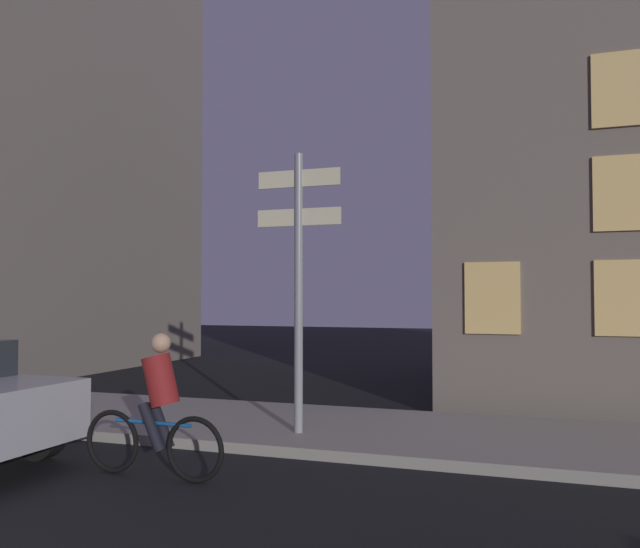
{
  "coord_description": "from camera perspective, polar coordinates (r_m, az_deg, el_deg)",
  "views": [
    {
      "loc": [
        4.4,
        -2.47,
        2.0
      ],
      "look_at": [
        1.57,
        5.69,
        2.32
      ],
      "focal_mm": 36.57,
      "sensor_mm": 36.0,
      "label": 1
    }
  ],
  "objects": [
    {
      "name": "building_left_block",
      "position": [
        23.33,
        -25.9,
        18.89
      ],
      "size": [
        8.57,
        9.15,
        20.56
      ],
      "color": "slate",
      "rests_on": "ground_plane"
    },
    {
      "name": "sidewalk_kerb",
      "position": [
        10.36,
        -6.51,
        -12.84
      ],
      "size": [
        40.0,
        3.14,
        0.14
      ],
      "primitive_type": "cube",
      "color": "gray",
      "rests_on": "ground_plane"
    },
    {
      "name": "cyclist",
      "position": [
        7.62,
        -14.12,
        -11.52
      ],
      "size": [
        1.82,
        0.34,
        1.61
      ],
      "color": "black",
      "rests_on": "ground_plane"
    },
    {
      "name": "signpost",
      "position": [
        9.09,
        -1.88,
        0.41
      ],
      "size": [
        1.24,
        0.12,
        3.89
      ],
      "color": "gray",
      "rests_on": "sidewalk_kerb"
    }
  ]
}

